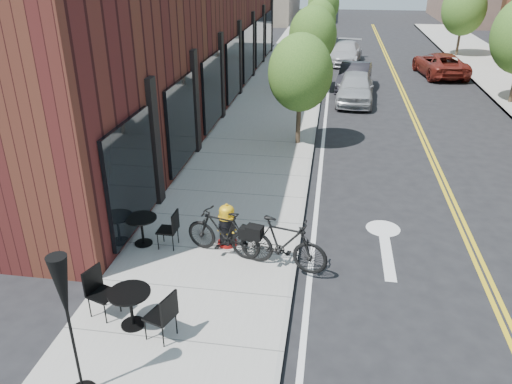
{
  "coord_description": "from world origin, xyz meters",
  "views": [
    {
      "loc": [
        0.52,
        -7.96,
        6.2
      ],
      "look_at": [
        -1.16,
        2.83,
        1.0
      ],
      "focal_mm": 35.0,
      "sensor_mm": 36.0,
      "label": 1
    }
  ],
  "objects_px": {
    "bistro_set_c": "(142,227)",
    "parked_car_c": "(345,53)",
    "fire_hydrant": "(227,226)",
    "patio_umbrella": "(65,299)",
    "bicycle_right": "(283,244)",
    "parked_car_b": "(354,77)",
    "bicycle_left": "(223,232)",
    "parked_car_a": "(355,88)",
    "bistro_set_b": "(131,304)",
    "parked_car_far": "(440,64)"
  },
  "relations": [
    {
      "from": "fire_hydrant",
      "to": "bicycle_right",
      "type": "relative_size",
      "value": 0.53
    },
    {
      "from": "bistro_set_b",
      "to": "parked_car_c",
      "type": "bearing_deg",
      "value": 100.48
    },
    {
      "from": "parked_car_a",
      "to": "parked_car_b",
      "type": "xyz_separation_m",
      "value": [
        0.01,
        2.33,
        -0.03
      ]
    },
    {
      "from": "fire_hydrant",
      "to": "parked_car_c",
      "type": "bearing_deg",
      "value": 69.54
    },
    {
      "from": "parked_car_c",
      "to": "parked_car_far",
      "type": "distance_m",
      "value": 6.01
    },
    {
      "from": "bicycle_right",
      "to": "parked_car_b",
      "type": "bearing_deg",
      "value": 7.17
    },
    {
      "from": "bistro_set_c",
      "to": "patio_umbrella",
      "type": "height_order",
      "value": "patio_umbrella"
    },
    {
      "from": "fire_hydrant",
      "to": "bistro_set_b",
      "type": "height_order",
      "value": "fire_hydrant"
    },
    {
      "from": "parked_car_a",
      "to": "parked_car_far",
      "type": "xyz_separation_m",
      "value": [
        4.86,
        6.49,
        -0.05
      ]
    },
    {
      "from": "bicycle_right",
      "to": "parked_car_b",
      "type": "distance_m",
      "value": 16.66
    },
    {
      "from": "fire_hydrant",
      "to": "patio_umbrella",
      "type": "relative_size",
      "value": 0.42
    },
    {
      "from": "bicycle_left",
      "to": "bicycle_right",
      "type": "relative_size",
      "value": 0.92
    },
    {
      "from": "parked_car_b",
      "to": "parked_car_c",
      "type": "height_order",
      "value": "parked_car_b"
    },
    {
      "from": "bicycle_right",
      "to": "parked_car_far",
      "type": "height_order",
      "value": "same"
    },
    {
      "from": "bicycle_right",
      "to": "patio_umbrella",
      "type": "bearing_deg",
      "value": 158.86
    },
    {
      "from": "parked_car_b",
      "to": "parked_car_far",
      "type": "height_order",
      "value": "parked_car_b"
    },
    {
      "from": "parked_car_a",
      "to": "parked_car_c",
      "type": "xyz_separation_m",
      "value": [
        -0.39,
        9.41,
        -0.04
      ]
    },
    {
      "from": "fire_hydrant",
      "to": "bistro_set_b",
      "type": "xyz_separation_m",
      "value": [
        -1.12,
        -3.01,
        -0.02
      ]
    },
    {
      "from": "parked_car_b",
      "to": "fire_hydrant",
      "type": "bearing_deg",
      "value": -94.13
    },
    {
      "from": "fire_hydrant",
      "to": "bicycle_right",
      "type": "xyz_separation_m",
      "value": [
        1.36,
        -0.75,
        0.09
      ]
    },
    {
      "from": "bistro_set_b",
      "to": "bistro_set_c",
      "type": "distance_m",
      "value": 2.85
    },
    {
      "from": "bistro_set_c",
      "to": "bicycle_left",
      "type": "bearing_deg",
      "value": -2.13
    },
    {
      "from": "bicycle_right",
      "to": "parked_car_b",
      "type": "relative_size",
      "value": 0.48
    },
    {
      "from": "fire_hydrant",
      "to": "bistro_set_b",
      "type": "relative_size",
      "value": 0.58
    },
    {
      "from": "fire_hydrant",
      "to": "parked_car_a",
      "type": "distance_m",
      "value": 13.85
    },
    {
      "from": "parked_car_far",
      "to": "bicycle_left",
      "type": "bearing_deg",
      "value": 60.42
    },
    {
      "from": "bistro_set_c",
      "to": "parked_car_c",
      "type": "xyz_separation_m",
      "value": [
        4.75,
        23.16,
        0.08
      ]
    },
    {
      "from": "bicycle_left",
      "to": "bicycle_right",
      "type": "xyz_separation_m",
      "value": [
        1.37,
        -0.35,
        0.05
      ]
    },
    {
      "from": "bicycle_right",
      "to": "bistro_set_c",
      "type": "distance_m",
      "value": 3.34
    },
    {
      "from": "bicycle_left",
      "to": "bicycle_right",
      "type": "height_order",
      "value": "bicycle_right"
    },
    {
      "from": "parked_car_far",
      "to": "fire_hydrant",
      "type": "bearing_deg",
      "value": 60.04
    },
    {
      "from": "bistro_set_b",
      "to": "parked_car_c",
      "type": "relative_size",
      "value": 0.4
    },
    {
      "from": "bistro_set_b",
      "to": "parked_car_b",
      "type": "xyz_separation_m",
      "value": [
        4.34,
        18.81,
        0.07
      ]
    },
    {
      "from": "parked_car_a",
      "to": "parked_car_c",
      "type": "distance_m",
      "value": 9.42
    },
    {
      "from": "bicycle_left",
      "to": "parked_car_b",
      "type": "height_order",
      "value": "parked_car_b"
    },
    {
      "from": "bicycle_right",
      "to": "parked_car_a",
      "type": "xyz_separation_m",
      "value": [
        1.85,
        14.23,
        -0.01
      ]
    },
    {
      "from": "patio_umbrella",
      "to": "parked_car_a",
      "type": "distance_m",
      "value": 18.67
    },
    {
      "from": "bicycle_right",
      "to": "parked_car_c",
      "type": "distance_m",
      "value": 23.68
    },
    {
      "from": "bistro_set_c",
      "to": "parked_car_far",
      "type": "relative_size",
      "value": 0.36
    },
    {
      "from": "bistro_set_b",
      "to": "parked_car_far",
      "type": "xyz_separation_m",
      "value": [
        9.18,
        22.98,
        0.05
      ]
    },
    {
      "from": "fire_hydrant",
      "to": "parked_car_c",
      "type": "distance_m",
      "value": 23.06
    },
    {
      "from": "bistro_set_b",
      "to": "patio_umbrella",
      "type": "relative_size",
      "value": 0.73
    },
    {
      "from": "bicycle_right",
      "to": "parked_car_c",
      "type": "xyz_separation_m",
      "value": [
        1.45,
        23.64,
        -0.06
      ]
    },
    {
      "from": "fire_hydrant",
      "to": "bicycle_right",
      "type": "height_order",
      "value": "bicycle_right"
    },
    {
      "from": "bicycle_right",
      "to": "fire_hydrant",
      "type": "bearing_deg",
      "value": 74.68
    },
    {
      "from": "bicycle_left",
      "to": "bistro_set_b",
      "type": "bearing_deg",
      "value": -7.51
    },
    {
      "from": "parked_car_c",
      "to": "parked_car_far",
      "type": "relative_size",
      "value": 0.96
    },
    {
      "from": "fire_hydrant",
      "to": "patio_umbrella",
      "type": "bearing_deg",
      "value": -119.3
    },
    {
      "from": "bicycle_left",
      "to": "parked_car_b",
      "type": "relative_size",
      "value": 0.44
    },
    {
      "from": "patio_umbrella",
      "to": "parked_car_a",
      "type": "relative_size",
      "value": 0.6
    }
  ]
}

